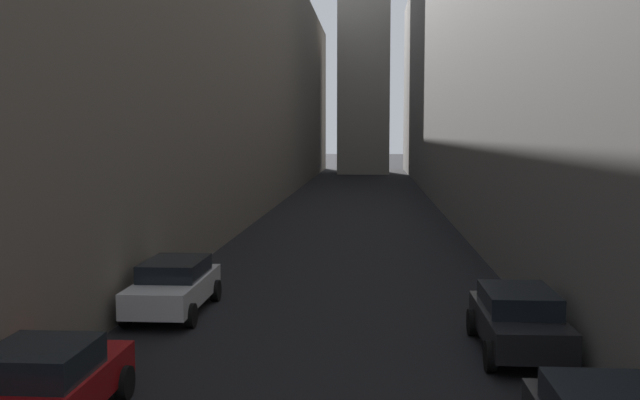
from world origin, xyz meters
TOP-DOWN VIEW (x-y plane):
  - ground_plane at (0.00, 48.00)m, footprint 264.00×264.00m
  - building_block_left at (-10.97, 50.00)m, footprint 10.94×108.00m
  - building_block_right at (11.13, 50.00)m, footprint 11.26×108.00m
  - parked_car_left_second at (-4.40, 11.86)m, footprint 1.94×4.02m
  - parked_car_left_third at (-4.40, 19.88)m, footprint 1.92×4.42m
  - parked_car_right_third at (4.40, 16.79)m, footprint 1.90×4.06m

SIDE VIEW (x-z plane):
  - ground_plane at x=0.00m, z-range 0.00..0.00m
  - parked_car_left_second at x=-4.40m, z-range 0.02..1.49m
  - parked_car_right_third at x=4.40m, z-range 0.05..1.50m
  - parked_car_left_third at x=-4.40m, z-range 0.05..1.51m
  - building_block_left at x=-10.97m, z-range 0.00..18.86m
  - building_block_right at x=11.13m, z-range 0.00..21.91m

